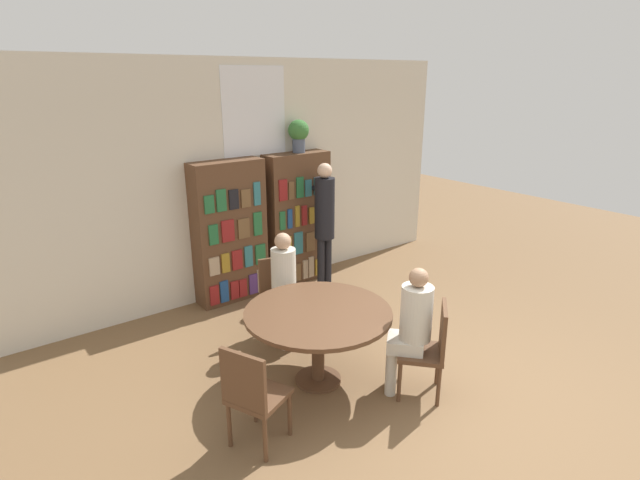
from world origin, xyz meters
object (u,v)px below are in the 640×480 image
Objects in this scene: bookshelf_left at (230,232)px; chair_near_camera at (252,393)px; bookshelf_right at (297,219)px; chair_left_side at (280,293)px; chair_far_side at (430,346)px; librarian_standing at (324,216)px; flower_vase at (299,133)px; seated_reader_left at (285,282)px; seated_reader_right at (411,323)px; reading_table at (318,321)px.

bookshelf_left is 2.87m from chair_near_camera.
bookshelf_left and bookshelf_right have the same top height.
chair_far_side is (0.45, -1.76, 0.00)m from chair_left_side.
librarian_standing reaches higher than chair_near_camera.
flower_vase is (0.04, 0.00, 1.16)m from bookshelf_right.
librarian_standing is (1.12, -0.50, 0.14)m from bookshelf_left.
flower_vase reaches higher than seated_reader_left.
bookshelf_left is 1.04m from bookshelf_right.
seated_reader_right is at bearing -104.77° from bookshelf_right.
bookshelf_right reaches higher than chair_left_side.
librarian_standing is (0.71, 2.44, 0.55)m from chair_far_side.
librarian_standing is (1.20, 0.85, 0.34)m from seated_reader_left.
seated_reader_right is (0.30, -2.80, -0.20)m from bookshelf_left.
bookshelf_right is 1.46× the size of seated_reader_left.
chair_near_camera and chair_far_side have the same top height.
chair_left_side reaches higher than reading_table.
chair_far_side is at bearing -101.96° from bookshelf_right.
bookshelf_right is 2.04× the size of chair_left_side.
seated_reader_left is (-0.04, -0.18, 0.21)m from chair_left_side.
seated_reader_right is 0.71× the size of librarian_standing.
bookshelf_right is at bearing -174.25° from flower_vase.
chair_near_camera is at bearing 129.98° from seated_reader_right.
flower_vase is 0.25× the size of librarian_standing.
seated_reader_left is at bearing 65.82° from chair_far_side.
seated_reader_left is 1.50m from seated_reader_right.
reading_table is 2.21m from librarian_standing.
seated_reader_left is (-1.11, -1.36, -0.20)m from bookshelf_right.
bookshelf_right is at bearing 0.01° from bookshelf_left.
bookshelf_left is at bearing -78.82° from chair_left_side.
bookshelf_right is 2.04× the size of chair_far_side.
bookshelf_right is 1.76m from seated_reader_left.
bookshelf_left is 1.04× the size of librarian_standing.
reading_table is 0.84m from seated_reader_right.
flower_vase is (1.08, 0.00, 1.16)m from bookshelf_left.
seated_reader_left reaches higher than chair_far_side.
chair_near_camera is at bearing -130.88° from bookshelf_right.
flower_vase is 0.48× the size of chair_far_side.
chair_left_side is (-1.07, -1.18, -0.41)m from bookshelf_right.
librarian_standing is at bearing 108.57° from chair_near_camera.
chair_far_side is (-0.67, -2.94, -1.57)m from flower_vase.
bookshelf_left is at bearing 156.01° from librarian_standing.
chair_far_side is at bearing -90.00° from seated_reader_right.
flower_vase is 1.14m from librarian_standing.
bookshelf_left is 2.04× the size of chair_far_side.
bookshelf_right is at bearing -116.63° from seated_reader_left.
chair_far_side is (1.61, -0.36, 0.00)m from chair_near_camera.
chair_left_side is 0.72× the size of seated_reader_right.
seated_reader_left is at bearing -129.33° from bookshelf_right.
librarian_standing is at bearing -136.88° from chair_left_side.
bookshelf_right is 4.21× the size of flower_vase.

